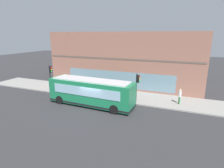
{
  "coord_description": "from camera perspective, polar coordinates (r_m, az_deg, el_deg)",
  "views": [
    {
      "loc": [
        -17.05,
        -9.12,
        7.93
      ],
      "look_at": [
        2.66,
        -1.1,
        2.21
      ],
      "focal_mm": 29.52,
      "sensor_mm": 36.0,
      "label": 1
    }
  ],
  "objects": [
    {
      "name": "pedestrian_by_light_pole",
      "position": [
        22.87,
        6.91,
        -2.19
      ],
      "size": [
        0.32,
        0.32,
        1.81
      ],
      "color": "gold",
      "rests_on": "sidewalk_curb"
    },
    {
      "name": "traffic_light_down_block",
      "position": [
        27.3,
        -18.5,
        3.17
      ],
      "size": [
        0.32,
        0.49,
        3.63
      ],
      "color": "black",
      "rests_on": "sidewalk_curb"
    },
    {
      "name": "ground",
      "position": [
        20.9,
        -5.59,
        -7.33
      ],
      "size": [
        120.0,
        120.0,
        0.0
      ],
      "primitive_type": "plane",
      "color": "#2D2D30"
    },
    {
      "name": "fire_hydrant",
      "position": [
        25.15,
        2.78,
        -2.13
      ],
      "size": [
        0.35,
        0.35,
        0.74
      ],
      "color": "gold",
      "rests_on": "sidewalk_curb"
    },
    {
      "name": "sidewalk_curb",
      "position": [
        25.16,
        -0.27,
        -3.15
      ],
      "size": [
        4.89,
        40.0,
        0.15
      ],
      "primitive_type": "cube",
      "color": "gray",
      "rests_on": "ground"
    },
    {
      "name": "pedestrian_walking_along_curb",
      "position": [
        22.52,
        20.26,
        -3.32
      ],
      "size": [
        0.32,
        0.32,
        1.8
      ],
      "color": "#3F8C4C",
      "rests_on": "sidewalk_curb"
    },
    {
      "name": "building_corner",
      "position": [
        29.69,
        4.11,
        7.71
      ],
      "size": [
        7.0,
        23.26,
        8.34
      ],
      "color": "#8C5B4C",
      "rests_on": "ground"
    },
    {
      "name": "city_bus_nearside",
      "position": [
        21.16,
        -6.54,
        -2.59
      ],
      "size": [
        2.95,
        10.14,
        3.07
      ],
      "color": "#197247",
      "rests_on": "ground"
    },
    {
      "name": "traffic_light_near_corner",
      "position": [
        21.62,
        7.94,
        0.42
      ],
      "size": [
        0.32,
        0.49,
        3.41
      ],
      "color": "black",
      "rests_on": "sidewalk_curb"
    },
    {
      "name": "newspaper_vending_box",
      "position": [
        26.19,
        -2.12,
        -1.22
      ],
      "size": [
        0.44,
        0.42,
        0.9
      ],
      "color": "#BF3F19",
      "rests_on": "sidewalk_curb"
    }
  ]
}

